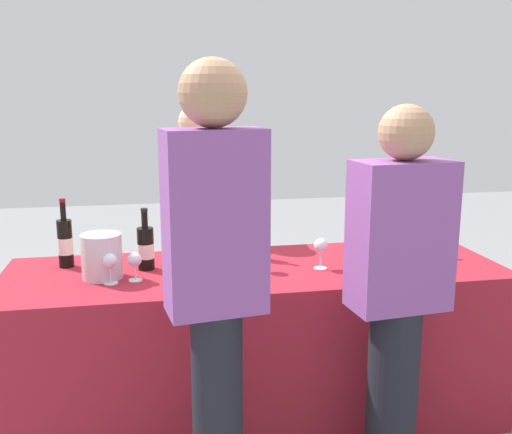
% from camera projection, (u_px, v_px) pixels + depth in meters
% --- Properties ---
extents(ground_plane, '(12.00, 12.00, 0.00)m').
position_uv_depth(ground_plane, '(256.00, 415.00, 2.95)').
color(ground_plane, gray).
extents(tasting_table, '(2.39, 0.76, 0.79)m').
position_uv_depth(tasting_table, '(256.00, 343.00, 2.87)').
color(tasting_table, maroon).
rests_on(tasting_table, ground_plane).
extents(wine_bottle_0, '(0.07, 0.07, 0.34)m').
position_uv_depth(wine_bottle_0, '(65.00, 243.00, 2.78)').
color(wine_bottle_0, black).
rests_on(wine_bottle_0, tasting_table).
extents(wine_bottle_1, '(0.08, 0.08, 0.30)m').
position_uv_depth(wine_bottle_1, '(146.00, 248.00, 2.74)').
color(wine_bottle_1, black).
rests_on(wine_bottle_1, tasting_table).
extents(wine_bottle_2, '(0.07, 0.07, 0.33)m').
position_uv_depth(wine_bottle_2, '(245.00, 234.00, 2.95)').
color(wine_bottle_2, black).
rests_on(wine_bottle_2, tasting_table).
extents(wine_bottle_3, '(0.07, 0.07, 0.30)m').
position_uv_depth(wine_bottle_3, '(356.00, 237.00, 2.93)').
color(wine_bottle_3, black).
rests_on(wine_bottle_3, tasting_table).
extents(wine_bottle_4, '(0.07, 0.07, 0.31)m').
position_uv_depth(wine_bottle_4, '(405.00, 231.00, 3.04)').
color(wine_bottle_4, black).
rests_on(wine_bottle_4, tasting_table).
extents(wine_glass_0, '(0.07, 0.07, 0.14)m').
position_uv_depth(wine_glass_0, '(110.00, 262.00, 2.53)').
color(wine_glass_0, silver).
rests_on(wine_glass_0, tasting_table).
extents(wine_glass_1, '(0.06, 0.06, 0.13)m').
position_uv_depth(wine_glass_1, '(135.00, 261.00, 2.57)').
color(wine_glass_1, silver).
rests_on(wine_glass_1, tasting_table).
extents(wine_glass_2, '(0.07, 0.07, 0.13)m').
position_uv_depth(wine_glass_2, '(191.00, 255.00, 2.65)').
color(wine_glass_2, silver).
rests_on(wine_glass_2, tasting_table).
extents(wine_glass_3, '(0.07, 0.07, 0.14)m').
position_uv_depth(wine_glass_3, '(262.00, 251.00, 2.71)').
color(wine_glass_3, silver).
rests_on(wine_glass_3, tasting_table).
extents(wine_glass_4, '(0.07, 0.07, 0.15)m').
position_uv_depth(wine_glass_4, '(321.00, 247.00, 2.75)').
color(wine_glass_4, silver).
rests_on(wine_glass_4, tasting_table).
extents(ice_bucket, '(0.18, 0.18, 0.20)m').
position_uv_depth(ice_bucket, '(102.00, 256.00, 2.61)').
color(ice_bucket, silver).
rests_on(ice_bucket, tasting_table).
extents(server_pouring, '(0.39, 0.24, 1.56)m').
position_uv_depth(server_pouring, '(199.00, 226.00, 3.39)').
color(server_pouring, black).
rests_on(server_pouring, ground_plane).
extents(guest_0, '(0.37, 0.24, 1.73)m').
position_uv_depth(guest_0, '(216.00, 279.00, 2.03)').
color(guest_0, black).
rests_on(guest_0, ground_plane).
extents(guest_1, '(0.40, 0.25, 1.58)m').
position_uv_depth(guest_1, '(398.00, 289.00, 2.28)').
color(guest_1, black).
rests_on(guest_1, ground_plane).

